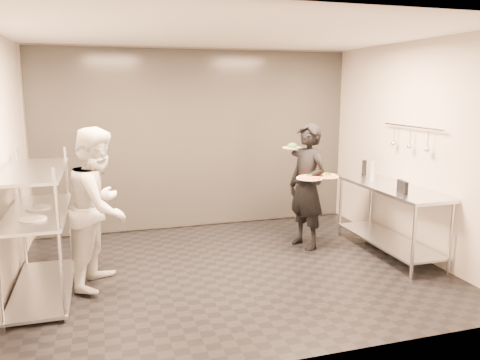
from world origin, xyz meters
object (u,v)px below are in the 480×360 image
object	(u,v)px
waiter	(307,186)
pizza_plate_near	(310,178)
pos_monitor	(402,187)
bottle_clear	(372,172)
prep_counter	(390,208)
bottle_green	(373,171)
bottle_dark	(364,168)
chef	(99,207)
salad_plate	(292,146)
pass_rack	(38,225)
pizza_plate_far	(327,176)

from	to	relation	value
waiter	pizza_plate_near	xyz separation A→B (m)	(-0.07, -0.23, 0.17)
pos_monitor	bottle_clear	size ratio (longest dim) A/B	1.22
prep_counter	bottle_clear	distance (m)	0.71
bottle_green	bottle_clear	size ratio (longest dim) A/B	1.47
prep_counter	bottle_green	bearing A→B (deg)	93.26
bottle_dark	chef	bearing A→B (deg)	-169.22
pizza_plate_near	salad_plate	distance (m)	0.66
pizza_plate_near	bottle_dark	distance (m)	1.19
pass_rack	bottle_green	bearing A→B (deg)	5.46
waiter	bottle_clear	bearing A→B (deg)	73.96
waiter	chef	xyz separation A→B (m)	(-2.74, -0.48, 0.03)
pizza_plate_far	salad_plate	xyz separation A→B (m)	(-0.29, 0.54, 0.34)
prep_counter	pizza_plate_near	xyz separation A→B (m)	(-1.03, 0.34, 0.41)
chef	pizza_plate_near	distance (m)	2.69
chef	pizza_plate_far	size ratio (longest dim) A/B	5.81
pass_rack	pos_monitor	world-z (taller)	pass_rack
pizza_plate_far	pos_monitor	world-z (taller)	pos_monitor
waiter	pos_monitor	xyz separation A→B (m)	(0.83, -0.96, 0.14)
pos_monitor	bottle_green	size ratio (longest dim) A/B	0.83
waiter	pizza_plate_near	bearing A→B (deg)	-35.09
pass_rack	waiter	world-z (taller)	waiter
bottle_clear	pizza_plate_near	bearing A→B (deg)	-167.27
salad_plate	bottle_dark	xyz separation A→B (m)	(1.12, -0.09, -0.35)
chef	pizza_plate_near	bearing A→B (deg)	-63.78
bottle_clear	bottle_dark	xyz separation A→B (m)	(-0.00, 0.22, 0.02)
prep_counter	bottle_clear	world-z (taller)	bottle_clear
pass_rack	bottle_dark	bearing A→B (deg)	10.33
chef	pizza_plate_far	bearing A→B (deg)	-63.91
pizza_plate_near	pizza_plate_far	bearing A→B (deg)	4.01
pass_rack	bottle_clear	world-z (taller)	pass_rack
pizza_plate_far	bottle_clear	world-z (taller)	bottle_clear
pass_rack	pizza_plate_near	bearing A→B (deg)	5.85
prep_counter	bottle_clear	size ratio (longest dim) A/B	9.78
prep_counter	bottle_dark	bearing A→B (deg)	84.75
bottle_clear	bottle_dark	bearing A→B (deg)	90.91
pizza_plate_near	salad_plate	world-z (taller)	salad_plate
bottle_green	bottle_dark	world-z (taller)	bottle_green
waiter	pos_monitor	distance (m)	1.28
waiter	pos_monitor	size ratio (longest dim) A/B	7.72
waiter	chef	size ratio (longest dim) A/B	0.97
waiter	bottle_clear	distance (m)	1.04
pass_rack	pizza_plate_far	xyz separation A→B (m)	(3.57, 0.36, 0.27)
pizza_plate_near	pizza_plate_far	xyz separation A→B (m)	(0.27, 0.02, 0.01)
pass_rack	pos_monitor	xyz separation A→B (m)	(4.21, -0.39, 0.23)
bottle_green	bottle_clear	world-z (taller)	bottle_green
waiter	prep_counter	bearing A→B (deg)	42.16
chef	pizza_plate_near	size ratio (longest dim) A/B	5.11
pizza_plate_near	salad_plate	size ratio (longest dim) A/B	1.24
prep_counter	chef	size ratio (longest dim) A/B	1.01
bottle_green	waiter	bearing A→B (deg)	170.69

